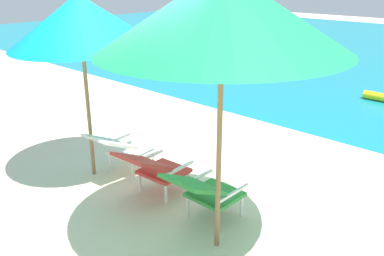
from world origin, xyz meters
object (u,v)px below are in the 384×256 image
(lounge_chair_center, at_px, (154,167))
(beach_umbrella_left, at_px, (80,20))
(lounge_chair_right, at_px, (205,190))
(beach_umbrella_right, at_px, (223,11))
(lounge_chair_left, at_px, (122,147))

(lounge_chair_center, bearing_deg, beach_umbrella_left, -171.62)
(lounge_chair_right, relative_size, beach_umbrella_right, 0.29)
(lounge_chair_right, bearing_deg, lounge_chair_left, 175.92)
(lounge_chair_left, xyz_separation_m, lounge_chair_right, (1.59, -0.11, 0.00))
(lounge_chair_right, bearing_deg, beach_umbrella_right, -31.17)
(lounge_chair_left, xyz_separation_m, beach_umbrella_right, (1.95, -0.33, 1.89))
(lounge_chair_right, distance_m, beach_umbrella_left, 2.53)
(beach_umbrella_left, distance_m, beach_umbrella_right, 2.27)
(lounge_chair_center, height_order, beach_umbrella_right, beach_umbrella_right)
(lounge_chair_left, height_order, lounge_chair_center, same)
(lounge_chair_center, relative_size, beach_umbrella_left, 0.38)
(lounge_chair_left, distance_m, beach_umbrella_right, 2.74)
(lounge_chair_center, distance_m, lounge_chair_right, 0.83)
(lounge_chair_center, bearing_deg, lounge_chair_right, -0.63)
(lounge_chair_center, xyz_separation_m, lounge_chair_right, (0.83, -0.01, 0.00))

